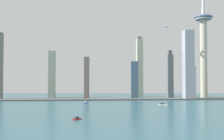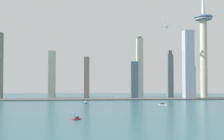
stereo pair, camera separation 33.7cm
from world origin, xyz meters
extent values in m
cube|color=#545553|center=(0.00, 486.36, 1.24)|extent=(750.58, 41.03, 2.48)
cylinder|color=beige|center=(211.61, 529.02, 105.44)|extent=(17.96, 17.96, 210.88)
ellipsoid|color=#4B6281|center=(211.61, 529.02, 210.88)|extent=(47.80, 47.80, 15.25)
torus|color=beige|center=(211.61, 529.02, 205.54)|extent=(43.68, 43.68, 3.05)
cube|color=slate|center=(25.40, 508.84, 46.42)|extent=(17.90, 13.67, 92.85)
cube|color=#ABAFC0|center=(154.86, 486.41, 84.03)|extent=(23.17, 24.84, 168.06)
cube|color=#ADB59D|center=(-186.24, 588.50, 62.54)|extent=(17.24, 23.40, 125.08)
cube|color=gray|center=(-92.26, 520.89, 52.14)|extent=(13.22, 18.11, 104.29)
cube|color=#A3C6C3|center=(180.76, 542.67, 41.54)|extent=(24.38, 15.83, 83.07)
cube|color=#B6B99E|center=(54.40, 594.67, 81.03)|extent=(16.53, 20.59, 162.05)
cube|color=#52535E|center=(54.40, 594.67, 164.87)|extent=(9.92, 12.35, 5.63)
cube|color=slate|center=(126.61, 546.25, 56.84)|extent=(14.85, 14.58, 113.67)
cube|color=#654D59|center=(126.61, 546.25, 119.33)|extent=(8.91, 8.75, 11.31)
cube|color=navy|center=(-93.84, 385.01, 0.72)|extent=(8.32, 11.51, 1.45)
cube|color=silver|center=(-93.84, 385.01, 2.84)|extent=(4.52, 5.50, 2.78)
cylinder|color=silver|center=(-93.84, 385.01, 6.69)|extent=(0.24, 0.24, 4.92)
cube|color=white|center=(50.42, 336.41, 0.77)|extent=(17.41, 9.62, 1.53)
cube|color=#2B3439|center=(50.42, 336.41, 2.85)|extent=(8.03, 5.36, 2.63)
cylinder|color=silver|center=(50.42, 336.41, 6.20)|extent=(0.24, 0.24, 4.06)
cube|color=#B5212D|center=(-101.60, 157.53, 0.63)|extent=(11.68, 12.56, 1.25)
cube|color=#38403C|center=(-101.60, 157.53, 2.47)|extent=(6.01, 6.28, 2.43)
cylinder|color=silver|center=(-101.60, 157.53, 5.26)|extent=(0.24, 0.24, 3.16)
cone|color=green|center=(-50.76, 213.97, 0.92)|extent=(1.32, 1.32, 1.85)
cone|color=green|center=(115.40, 349.22, 1.28)|extent=(1.93, 1.93, 2.55)
cylinder|color=white|center=(110.52, 523.69, 183.93)|extent=(16.38, 32.33, 3.95)
sphere|color=white|center=(116.88, 539.10, 183.93)|extent=(3.95, 3.95, 3.95)
cube|color=white|center=(110.52, 523.69, 185.71)|extent=(30.19, 15.73, 0.50)
cube|color=white|center=(105.17, 510.74, 184.52)|extent=(11.13, 6.88, 0.40)
cube|color=#2D333D|center=(105.17, 510.74, 188.41)|extent=(1.60, 2.94, 5.00)
camera|label=1|loc=(-87.07, -186.05, 48.12)|focal=45.49mm
camera|label=2|loc=(-86.73, -186.07, 48.12)|focal=45.49mm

